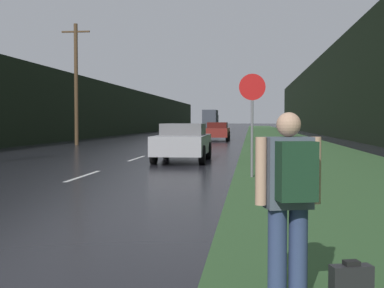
{
  "coord_description": "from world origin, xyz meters",
  "views": [
    {
      "loc": [
        4.62,
        -2.3,
        1.54
      ],
      "look_at": [
        2.81,
        14.14,
        0.82
      ],
      "focal_mm": 50.0,
      "sensor_mm": 36.0,
      "label": 1
    }
  ],
  "objects_px": {
    "suitcase": "(351,284)",
    "car_passing_far": "(217,131)",
    "hitchhiker_with_backpack": "(290,196)",
    "car_passing_near": "(183,142)",
    "delivery_truck": "(211,119)",
    "stop_sign": "(252,113)"
  },
  "relations": [
    {
      "from": "hitchhiker_with_backpack",
      "to": "suitcase",
      "type": "bearing_deg",
      "value": 0.06
    },
    {
      "from": "car_passing_far",
      "to": "delivery_truck",
      "type": "relative_size",
      "value": 0.56
    },
    {
      "from": "delivery_truck",
      "to": "car_passing_far",
      "type": "bearing_deg",
      "value": -85.11
    },
    {
      "from": "hitchhiker_with_backpack",
      "to": "car_passing_far",
      "type": "relative_size",
      "value": 0.35
    },
    {
      "from": "suitcase",
      "to": "car_passing_far",
      "type": "bearing_deg",
      "value": 80.2
    },
    {
      "from": "suitcase",
      "to": "car_passing_near",
      "type": "height_order",
      "value": "car_passing_near"
    },
    {
      "from": "stop_sign",
      "to": "car_passing_far",
      "type": "height_order",
      "value": "stop_sign"
    },
    {
      "from": "car_passing_near",
      "to": "hitchhiker_with_backpack",
      "type": "bearing_deg",
      "value": 100.42
    },
    {
      "from": "hitchhiker_with_backpack",
      "to": "car_passing_near",
      "type": "distance_m",
      "value": 15.85
    },
    {
      "from": "hitchhiker_with_backpack",
      "to": "suitcase",
      "type": "relative_size",
      "value": 4.31
    },
    {
      "from": "car_passing_near",
      "to": "car_passing_far",
      "type": "distance_m",
      "value": 20.91
    },
    {
      "from": "hitchhiker_with_backpack",
      "to": "car_passing_far",
      "type": "distance_m",
      "value": 36.62
    },
    {
      "from": "suitcase",
      "to": "car_passing_near",
      "type": "distance_m",
      "value": 15.83
    },
    {
      "from": "stop_sign",
      "to": "car_passing_near",
      "type": "height_order",
      "value": "stop_sign"
    },
    {
      "from": "stop_sign",
      "to": "car_passing_far",
      "type": "bearing_deg",
      "value": 95.57
    },
    {
      "from": "delivery_truck",
      "to": "hitchhiker_with_backpack",
      "type": "bearing_deg",
      "value": -85.28
    },
    {
      "from": "hitchhiker_with_backpack",
      "to": "car_passing_near",
      "type": "bearing_deg",
      "value": 85.29
    },
    {
      "from": "stop_sign",
      "to": "hitchhiker_with_backpack",
      "type": "xyz_separation_m",
      "value": [
        0.28,
        -10.03,
        -0.81
      ]
    },
    {
      "from": "suitcase",
      "to": "car_passing_near",
      "type": "xyz_separation_m",
      "value": [
        -3.39,
        15.45,
        0.57
      ]
    },
    {
      "from": "hitchhiker_with_backpack",
      "to": "car_passing_near",
      "type": "relative_size",
      "value": 0.36
    },
    {
      "from": "suitcase",
      "to": "delivery_truck",
      "type": "relative_size",
      "value": 0.05
    },
    {
      "from": "car_passing_near",
      "to": "delivery_truck",
      "type": "relative_size",
      "value": 0.54
    }
  ]
}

